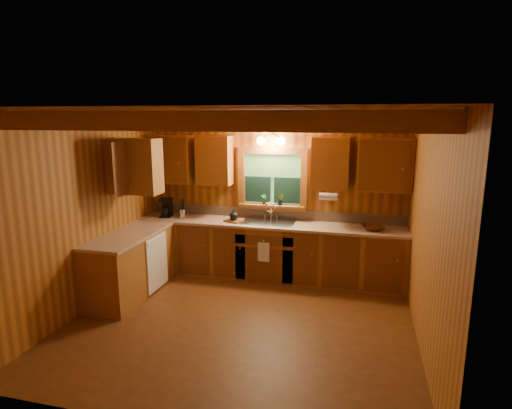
{
  "coord_description": "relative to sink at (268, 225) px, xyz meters",
  "views": [
    {
      "loc": [
        1.38,
        -4.65,
        2.52
      ],
      "look_at": [
        0.0,
        0.8,
        1.35
      ],
      "focal_mm": 29.5,
      "sensor_mm": 36.0,
      "label": 1
    }
  ],
  "objects": [
    {
      "name": "utensil_crock",
      "position": [
        -1.45,
        -0.02,
        0.12
      ],
      "size": [
        0.11,
        0.11,
        0.31
      ],
      "rotation": [
        0.0,
        0.0,
        -0.21
      ],
      "color": "silver",
      "rests_on": "countertop"
    },
    {
      "name": "coffee_maker",
      "position": [
        -1.73,
        -0.02,
        0.2
      ],
      "size": [
        0.17,
        0.22,
        0.31
      ],
      "rotation": [
        0.0,
        0.0,
        0.19
      ],
      "color": "black",
      "rests_on": "countertop"
    },
    {
      "name": "teakettle",
      "position": [
        -0.54,
        -0.09,
        0.14
      ],
      "size": [
        0.13,
        0.13,
        0.17
      ],
      "rotation": [
        0.0,
        0.0,
        -0.37
      ],
      "color": "black",
      "rests_on": "cutting_board"
    },
    {
      "name": "wicker_basket",
      "position": [
        1.58,
        -0.06,
        0.08
      ],
      "size": [
        0.35,
        0.35,
        0.08
      ],
      "primitive_type": "imported",
      "rotation": [
        0.0,
        0.0,
        0.05
      ],
      "color": "#48230C",
      "rests_on": "countertop"
    },
    {
      "name": "base_cabinets",
      "position": [
        -0.49,
        -0.32,
        -0.43
      ],
      "size": [
        4.2,
        2.22,
        0.86
      ],
      "color": "brown",
      "rests_on": "ground"
    },
    {
      "name": "sink",
      "position": [
        0.0,
        0.0,
        0.0
      ],
      "size": [
        0.82,
        0.48,
        0.43
      ],
      "color": "silver",
      "rests_on": "countertop"
    },
    {
      "name": "countertop",
      "position": [
        -0.48,
        -0.31,
        0.02
      ],
      "size": [
        4.2,
        2.24,
        0.04
      ],
      "color": "tan",
      "rests_on": "base_cabinets"
    },
    {
      "name": "dish_towel",
      "position": [
        0.0,
        -0.34,
        -0.34
      ],
      "size": [
        0.18,
        0.01,
        0.3
      ],
      "primitive_type": "cube",
      "color": "white",
      "rests_on": "base_cabinets"
    },
    {
      "name": "wall_sconce",
      "position": [
        0.0,
        0.14,
        1.31
      ],
      "size": [
        0.45,
        0.21,
        0.17
      ],
      "color": "black",
      "rests_on": "room"
    },
    {
      "name": "upper_cabinets",
      "position": [
        -0.56,
        -0.18,
        0.98
      ],
      "size": [
        4.19,
        1.77,
        0.78
      ],
      "color": "brown",
      "rests_on": "room"
    },
    {
      "name": "potted_plant_right",
      "position": [
        0.15,
        0.22,
        0.37
      ],
      "size": [
        0.12,
        0.11,
        0.18
      ],
      "primitive_type": "imported",
      "rotation": [
        0.0,
        0.0,
        -0.32
      ],
      "color": "brown",
      "rests_on": "window_sill"
    },
    {
      "name": "window_sill",
      "position": [
        0.0,
        0.22,
        0.26
      ],
      "size": [
        1.06,
        0.14,
        0.04
      ],
      "primitive_type": "cube",
      "color": "brown",
      "rests_on": "room"
    },
    {
      "name": "cutting_board",
      "position": [
        -0.54,
        -0.09,
        0.06
      ],
      "size": [
        0.33,
        0.28,
        0.02
      ],
      "primitive_type": "cube",
      "rotation": [
        0.0,
        0.0,
        -0.36
      ],
      "color": "brown",
      "rests_on": "countertop"
    },
    {
      "name": "backsplash",
      "position": [
        0.0,
        0.28,
        0.12
      ],
      "size": [
        4.2,
        0.02,
        0.16
      ],
      "primitive_type": "cube",
      "color": "tan",
      "rests_on": "room"
    },
    {
      "name": "dishwasher_panel",
      "position": [
        -1.47,
        -0.92,
        -0.43
      ],
      "size": [
        0.02,
        0.6,
        0.8
      ],
      "primitive_type": "cube",
      "color": "white",
      "rests_on": "base_cabinets"
    },
    {
      "name": "window",
      "position": [
        0.0,
        0.26,
        0.67
      ],
      "size": [
        1.12,
        0.08,
        1.0
      ],
      "color": "brown",
      "rests_on": "room"
    },
    {
      "name": "paper_towel_roll",
      "position": [
        0.92,
        -0.07,
        0.51
      ],
      "size": [
        0.27,
        0.11,
        0.11
      ],
      "primitive_type": "cylinder",
      "rotation": [
        0.0,
        1.57,
        0.0
      ],
      "color": "white",
      "rests_on": "upper_cabinets"
    },
    {
      "name": "potted_plant_left",
      "position": [
        -0.12,
        0.21,
        0.37
      ],
      "size": [
        0.1,
        0.09,
        0.17
      ],
      "primitive_type": "imported",
      "rotation": [
        0.0,
        0.0,
        0.35
      ],
      "color": "brown",
      "rests_on": "window_sill"
    },
    {
      "name": "room",
      "position": [
        0.0,
        -1.6,
        0.44
      ],
      "size": [
        4.2,
        4.2,
        4.2
      ],
      "color": "#5D3516",
      "rests_on": "ground"
    },
    {
      "name": "ceiling_beams",
      "position": [
        0.0,
        -1.6,
        1.63
      ],
      "size": [
        4.2,
        2.54,
        0.18
      ],
      "color": "brown",
      "rests_on": "room"
    }
  ]
}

